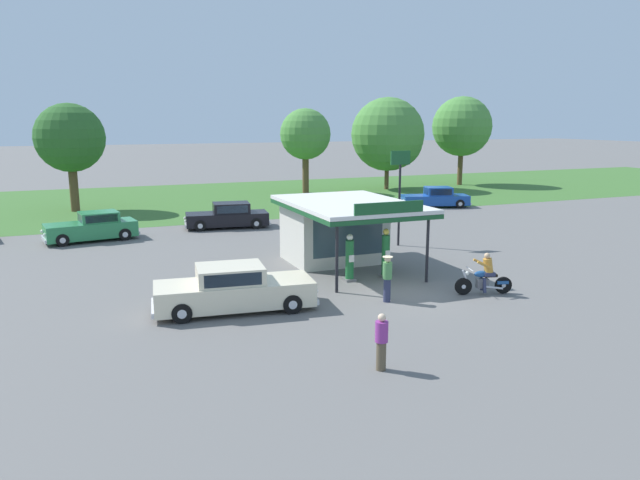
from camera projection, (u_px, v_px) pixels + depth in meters
name	position (u px, v px, depth m)	size (l,w,h in m)	color
ground_plane	(399.00, 293.00, 22.27)	(300.00, 300.00, 0.00)	slate
grass_verge_strip	(221.00, 198.00, 49.51)	(120.00, 24.00, 0.01)	#3D6B2D
service_station_kiosk	(337.00, 225.00, 26.78)	(4.84, 7.16, 3.40)	beige
gas_pump_nearside	(350.00, 260.00, 23.82)	(0.44, 0.44, 1.93)	slate
gas_pump_offside	(386.00, 255.00, 24.42)	(0.44, 0.44, 2.04)	slate
motorcycle_with_rider	(485.00, 277.00, 22.03)	(2.13, 0.86, 1.58)	black
featured_classic_sedan	(234.00, 290.00, 20.17)	(5.70, 2.54, 1.57)	beige
parked_car_back_row_centre_right	(228.00, 216.00, 35.76)	(5.24, 2.51, 1.52)	black
parked_car_back_row_right	(338.00, 205.00, 40.93)	(5.03, 2.71, 1.47)	#993819
parked_car_back_row_centre_left	(435.00, 198.00, 44.29)	(5.36, 3.12, 1.51)	#19479E
parked_car_back_row_left	(92.00, 228.00, 31.91)	(5.01, 2.52, 1.54)	#2D844C
bystander_standing_back_lot	(387.00, 277.00, 21.05)	(0.37, 0.37, 1.68)	#2D3351
bystander_strolling_foreground	(381.00, 341.00, 15.27)	(0.34, 0.34, 1.53)	brown
tree_oak_centre	(70.00, 138.00, 41.33)	(4.80, 4.80, 7.60)	brown
tree_oak_distant_spare	(305.00, 135.00, 52.15)	(4.49, 4.49, 7.45)	brown
tree_oak_far_right	(390.00, 136.00, 54.87)	(6.79, 6.79, 8.51)	brown
tree_oak_right	(463.00, 128.00, 58.52)	(5.87, 5.87, 8.74)	brown
roadside_pole_sign	(400.00, 182.00, 30.12)	(1.10, 0.12, 4.89)	black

